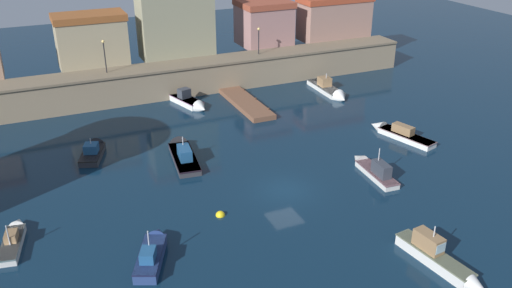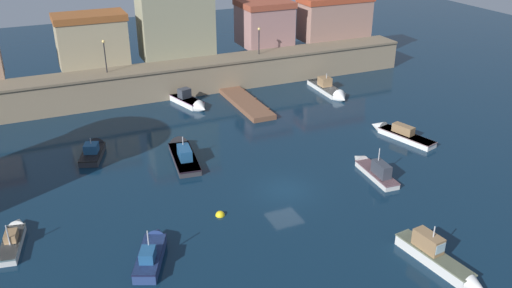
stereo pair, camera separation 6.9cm
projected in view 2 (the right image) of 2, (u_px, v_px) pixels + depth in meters
The scene contains 16 objects.
ground_plane at pixel (285, 191), 40.98m from camera, with size 137.24×137.24×0.00m, color #0C2338.
quay_wall at pixel (188, 77), 60.67m from camera, with size 55.06×3.90×3.47m.
old_town_backdrop at pixel (186, 27), 62.42m from camera, with size 51.86×5.78×8.84m.
pier_dock at pixel (246, 103), 57.37m from camera, with size 2.51×9.79×0.70m.
quay_lamp_0 at pixel (105, 51), 55.73m from camera, with size 0.32×0.32×3.48m.
quay_lamp_1 at pixel (259, 36), 62.31m from camera, with size 0.32×0.32×3.13m.
moored_boat_0 at pixel (397, 133), 49.97m from camera, with size 3.20×6.99×1.71m.
moored_boat_1 at pixel (182, 152), 46.23m from camera, with size 2.62×7.42×2.80m.
moored_boat_3 at pixel (191, 102), 57.14m from camera, with size 3.06×5.81×2.05m.
moored_boat_4 at pixel (330, 90), 60.71m from camera, with size 1.88×7.33×2.62m.
moored_boat_5 at pixel (152, 251), 33.35m from camera, with size 3.38×5.39×2.69m.
moored_boat_6 at pixel (94, 150), 46.65m from camera, with size 3.09×5.10×2.28m.
moored_boat_7 at pixel (441, 260), 32.25m from camera, with size 1.94×6.87×2.72m.
moored_boat_9 at pixel (372, 169), 43.31m from camera, with size 1.69×6.07×2.94m.
moored_boat_10 at pixel (14, 237), 34.90m from camera, with size 2.04×5.26×2.24m.
mooring_buoy_0 at pixel (220, 215), 37.82m from camera, with size 0.67×0.67×0.67m, color yellow.
Camera 2 is at (-16.47, -31.64, 20.62)m, focal length 37.52 mm.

